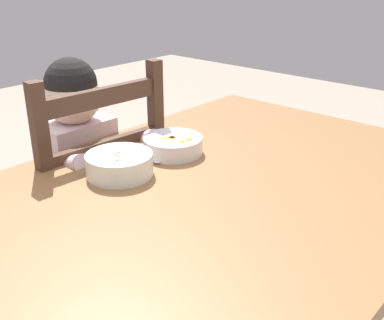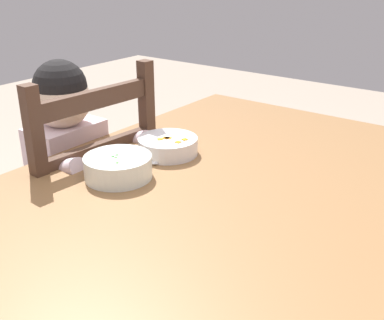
# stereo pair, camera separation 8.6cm
# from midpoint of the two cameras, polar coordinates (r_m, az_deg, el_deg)

# --- Properties ---
(dining_table) EXTENTS (1.38, 0.93, 0.73)m
(dining_table) POSITION_cam_midpoint_polar(r_m,az_deg,el_deg) (1.18, 0.64, -7.22)
(dining_table) COLOR olive
(dining_table) RESTS_ON ground
(dining_chair) EXTENTS (0.45, 0.45, 0.96)m
(dining_chair) POSITION_cam_midpoint_polar(r_m,az_deg,el_deg) (1.57, -15.21, -6.87)
(dining_chair) COLOR #483023
(dining_chair) RESTS_ON ground
(child_figure) EXTENTS (0.32, 0.31, 0.97)m
(child_figure) POSITION_cam_midpoint_polar(r_m,az_deg,el_deg) (1.49, -15.65, -0.97)
(child_figure) COLOR silver
(child_figure) RESTS_ON ground
(bowl_of_peas) EXTENTS (0.17, 0.17, 0.06)m
(bowl_of_peas) POSITION_cam_midpoint_polar(r_m,az_deg,el_deg) (1.18, -11.05, -0.78)
(bowl_of_peas) COLOR white
(bowl_of_peas) RESTS_ON dining_table
(bowl_of_carrots) EXTENTS (0.17, 0.17, 0.05)m
(bowl_of_carrots) POSITION_cam_midpoint_polar(r_m,az_deg,el_deg) (1.30, -4.83, 1.76)
(bowl_of_carrots) COLOR white
(bowl_of_carrots) RESTS_ON dining_table
(spoon) EXTENTS (0.14, 0.05, 0.01)m
(spoon) POSITION_cam_midpoint_polar(r_m,az_deg,el_deg) (1.27, -5.87, 0.14)
(spoon) COLOR silver
(spoon) RESTS_ON dining_table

